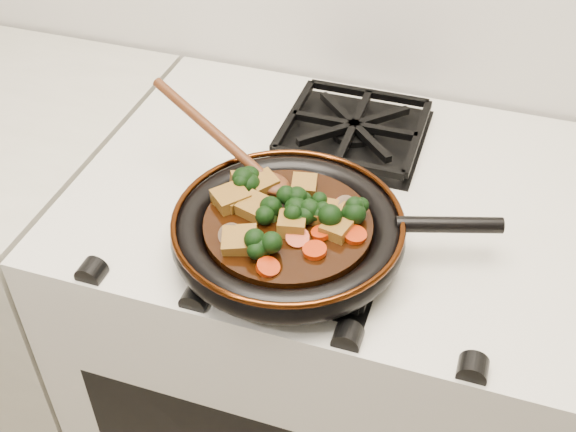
% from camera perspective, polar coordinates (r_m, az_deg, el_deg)
% --- Properties ---
extents(stove, '(0.76, 0.60, 0.90)m').
position_cam_1_polar(stove, '(1.43, 2.66, -11.87)').
color(stove, beige).
rests_on(stove, ground).
extents(burner_grate_front, '(0.23, 0.23, 0.03)m').
position_cam_1_polar(burner_grate_front, '(0.99, 1.22, -1.90)').
color(burner_grate_front, black).
rests_on(burner_grate_front, stove).
extents(burner_grate_back, '(0.23, 0.23, 0.03)m').
position_cam_1_polar(burner_grate_back, '(1.20, 5.22, 6.81)').
color(burner_grate_back, black).
rests_on(burner_grate_back, stove).
extents(skillet, '(0.43, 0.31, 0.05)m').
position_cam_1_polar(skillet, '(0.96, 0.14, -1.17)').
color(skillet, black).
rests_on(skillet, burner_grate_front).
extents(braising_sauce, '(0.22, 0.22, 0.02)m').
position_cam_1_polar(braising_sauce, '(0.96, 0.00, -0.95)').
color(braising_sauce, black).
rests_on(braising_sauce, skillet).
extents(tofu_cube_0, '(0.04, 0.04, 0.02)m').
position_cam_1_polar(tofu_cube_0, '(1.00, 1.28, 2.36)').
color(tofu_cube_0, brown).
rests_on(tofu_cube_0, braising_sauce).
extents(tofu_cube_1, '(0.04, 0.04, 0.02)m').
position_cam_1_polar(tofu_cube_1, '(0.95, 3.06, 0.16)').
color(tofu_cube_1, brown).
rests_on(tofu_cube_1, braising_sauce).
extents(tofu_cube_2, '(0.04, 0.05, 0.03)m').
position_cam_1_polar(tofu_cube_2, '(0.93, 0.30, -0.67)').
color(tofu_cube_2, brown).
rests_on(tofu_cube_2, braising_sauce).
extents(tofu_cube_3, '(0.06, 0.05, 0.03)m').
position_cam_1_polar(tofu_cube_3, '(0.91, -3.81, -2.03)').
color(tofu_cube_3, brown).
rests_on(tofu_cube_3, braising_sauce).
extents(tofu_cube_4, '(0.05, 0.05, 0.03)m').
position_cam_1_polar(tofu_cube_4, '(1.00, -3.42, 2.53)').
color(tofu_cube_4, brown).
rests_on(tofu_cube_4, braising_sauce).
extents(tofu_cube_5, '(0.04, 0.04, 0.02)m').
position_cam_1_polar(tofu_cube_5, '(0.93, 3.81, -1.09)').
color(tofu_cube_5, brown).
rests_on(tofu_cube_5, braising_sauce).
extents(tofu_cube_6, '(0.05, 0.05, 0.02)m').
position_cam_1_polar(tofu_cube_6, '(0.98, -4.55, 1.30)').
color(tofu_cube_6, brown).
rests_on(tofu_cube_6, braising_sauce).
extents(tofu_cube_7, '(0.05, 0.05, 0.02)m').
position_cam_1_polar(tofu_cube_7, '(1.00, -1.95, 2.58)').
color(tofu_cube_7, brown).
rests_on(tofu_cube_7, braising_sauce).
extents(tofu_cube_8, '(0.05, 0.05, 0.02)m').
position_cam_1_polar(tofu_cube_8, '(0.96, -2.63, 0.66)').
color(tofu_cube_8, brown).
rests_on(tofu_cube_8, braising_sauce).
extents(tofu_cube_9, '(0.06, 0.06, 0.03)m').
position_cam_1_polar(tofu_cube_9, '(0.98, -4.53, 1.37)').
color(tofu_cube_9, brown).
rests_on(tofu_cube_9, braising_sauce).
extents(broccoli_floret_0, '(0.08, 0.09, 0.06)m').
position_cam_1_polar(broccoli_floret_0, '(1.00, -2.76, 2.48)').
color(broccoli_floret_0, black).
rests_on(broccoli_floret_0, braising_sauce).
extents(broccoli_floret_1, '(0.07, 0.07, 0.07)m').
position_cam_1_polar(broccoli_floret_1, '(0.90, -1.75, -2.37)').
color(broccoli_floret_1, black).
rests_on(broccoli_floret_1, braising_sauce).
extents(broccoli_floret_2, '(0.08, 0.08, 0.06)m').
position_cam_1_polar(broccoli_floret_2, '(0.95, -1.21, 0.09)').
color(broccoli_floret_2, black).
rests_on(broccoli_floret_2, braising_sauce).
extents(broccoli_floret_3, '(0.07, 0.07, 0.05)m').
position_cam_1_polar(broccoli_floret_3, '(0.95, 1.30, -0.01)').
color(broccoli_floret_3, black).
rests_on(broccoli_floret_3, braising_sauce).
extents(broccoli_floret_4, '(0.08, 0.08, 0.06)m').
position_cam_1_polar(broccoli_floret_4, '(0.96, 0.23, 0.88)').
color(broccoli_floret_4, black).
rests_on(broccoli_floret_4, braising_sauce).
extents(broccoli_floret_5, '(0.08, 0.07, 0.07)m').
position_cam_1_polar(broccoli_floret_5, '(0.95, 5.03, 0.42)').
color(broccoli_floret_5, black).
rests_on(broccoli_floret_5, braising_sauce).
extents(broccoli_floret_6, '(0.08, 0.09, 0.07)m').
position_cam_1_polar(broccoli_floret_6, '(0.95, 1.67, 0.54)').
color(broccoli_floret_6, black).
rests_on(broccoli_floret_6, braising_sauce).
extents(broccoli_floret_7, '(0.07, 0.07, 0.06)m').
position_cam_1_polar(broccoli_floret_7, '(0.94, 3.52, -0.04)').
color(broccoli_floret_7, black).
rests_on(broccoli_floret_7, braising_sauce).
extents(carrot_coin_0, '(0.03, 0.03, 0.02)m').
position_cam_1_polar(carrot_coin_0, '(0.92, 0.76, -1.75)').
color(carrot_coin_0, '#A52304').
rests_on(carrot_coin_0, braising_sauce).
extents(carrot_coin_1, '(0.03, 0.03, 0.01)m').
position_cam_1_polar(carrot_coin_1, '(0.97, 4.54, 0.82)').
color(carrot_coin_1, '#A52304').
rests_on(carrot_coin_1, braising_sauce).
extents(carrot_coin_2, '(0.03, 0.03, 0.01)m').
position_cam_1_polar(carrot_coin_2, '(0.93, 2.64, -1.34)').
color(carrot_coin_2, '#A52304').
rests_on(carrot_coin_2, braising_sauce).
extents(carrot_coin_3, '(0.03, 0.03, 0.02)m').
position_cam_1_polar(carrot_coin_3, '(0.88, -1.59, -4.07)').
color(carrot_coin_3, '#A52304').
rests_on(carrot_coin_3, braising_sauce).
extents(carrot_coin_4, '(0.03, 0.03, 0.01)m').
position_cam_1_polar(carrot_coin_4, '(0.90, 2.12, -2.72)').
color(carrot_coin_4, '#A52304').
rests_on(carrot_coin_4, braising_sauce).
extents(carrot_coin_5, '(0.03, 0.03, 0.01)m').
position_cam_1_polar(carrot_coin_5, '(0.93, 5.28, -1.49)').
color(carrot_coin_5, '#A52304').
rests_on(carrot_coin_5, braising_sauce).
extents(mushroom_slice_0, '(0.04, 0.05, 0.03)m').
position_cam_1_polar(mushroom_slice_0, '(0.96, 4.71, 0.38)').
color(mushroom_slice_0, brown).
rests_on(mushroom_slice_0, braising_sauce).
extents(mushroom_slice_1, '(0.03, 0.03, 0.03)m').
position_cam_1_polar(mushroom_slice_1, '(0.92, -4.54, -1.52)').
color(mushroom_slice_1, brown).
rests_on(mushroom_slice_1, braising_sauce).
extents(mushroom_slice_2, '(0.04, 0.03, 0.03)m').
position_cam_1_polar(mushroom_slice_2, '(0.97, 4.54, 0.74)').
color(mushroom_slice_2, brown).
rests_on(mushroom_slice_2, braising_sauce).
extents(wooden_spoon, '(0.15, 0.08, 0.24)m').
position_cam_1_polar(wooden_spoon, '(1.03, -4.00, 5.00)').
color(wooden_spoon, '#4C2410').
rests_on(wooden_spoon, braising_sauce).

